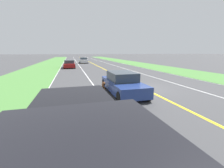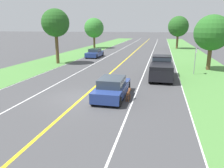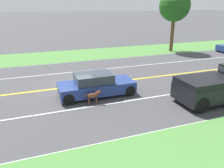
{
  "view_description": "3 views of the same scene",
  "coord_description": "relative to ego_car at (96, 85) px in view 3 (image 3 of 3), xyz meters",
  "views": [
    {
      "loc": [
        5.28,
        10.02,
        2.71
      ],
      "look_at": [
        2.87,
        1.36,
        0.79
      ],
      "focal_mm": 24.0,
      "sensor_mm": 36.0,
      "label": 1
    },
    {
      "loc": [
        5.17,
        -13.41,
        4.76
      ],
      "look_at": [
        2.12,
        0.11,
        1.12
      ],
      "focal_mm": 35.0,
      "sensor_mm": 36.0,
      "label": 2
    },
    {
      "loc": [
        14.25,
        -2.61,
        5.33
      ],
      "look_at": [
        2.78,
        1.58,
        0.91
      ],
      "focal_mm": 35.0,
      "sensor_mm": 36.0,
      "label": 3
    }
  ],
  "objects": [
    {
      "name": "grass_verge_left",
      "position": [
        -11.98,
        -0.8,
        -0.64
      ],
      "size": [
        6.0,
        160.0,
        0.03
      ],
      "primitive_type": "cube",
      "color": "#4C843D",
      "rests_on": "ground"
    },
    {
      "name": "dog",
      "position": [
        1.21,
        -0.48,
        -0.14
      ],
      "size": [
        0.28,
        1.09,
        0.82
      ],
      "rotation": [
        0.0,
        0.0,
        -0.09
      ],
      "color": "brown",
      "rests_on": "ground"
    },
    {
      "name": "centre_divider_line",
      "position": [
        -1.98,
        -0.8,
        -0.66
      ],
      "size": [
        0.18,
        160.0,
        0.01
      ],
      "primitive_type": "cube",
      "color": "yellow",
      "rests_on": "ground"
    },
    {
      "name": "roadside_tree_left_near",
      "position": [
        -10.28,
        12.51,
        4.56
      ],
      "size": [
        3.56,
        3.56,
        7.05
      ],
      "color": "brown",
      "rests_on": "ground"
    },
    {
      "name": "pickup_truck",
      "position": [
        3.27,
        6.84,
        0.35
      ],
      "size": [
        2.07,
        5.37,
        1.98
      ],
      "color": "black",
      "rests_on": "ground"
    },
    {
      "name": "lane_edge_line_left",
      "position": [
        -8.98,
        -0.8,
        -0.66
      ],
      "size": [
        0.14,
        160.0,
        0.01
      ],
      "primitive_type": "cube",
      "color": "white",
      "rests_on": "ground"
    },
    {
      "name": "ego_car",
      "position": [
        0.0,
        0.0,
        0.0
      ],
      "size": [
        1.9,
        4.66,
        1.41
      ],
      "color": "navy",
      "rests_on": "ground"
    },
    {
      "name": "lane_dash_same_dir",
      "position": [
        1.52,
        -0.8,
        -0.66
      ],
      "size": [
        0.1,
        160.0,
        0.01
      ],
      "primitive_type": "cube",
      "color": "white",
      "rests_on": "ground"
    },
    {
      "name": "lane_dash_oncoming",
      "position": [
        -5.48,
        -0.8,
        -0.66
      ],
      "size": [
        0.1,
        160.0,
        0.01
      ],
      "primitive_type": "cube",
      "color": "white",
      "rests_on": "ground"
    },
    {
      "name": "ground_plane",
      "position": [
        -1.98,
        -0.8,
        -0.66
      ],
      "size": [
        400.0,
        400.0,
        0.0
      ],
      "primitive_type": "plane",
      "color": "#424244"
    },
    {
      "name": "lane_edge_line_right",
      "position": [
        5.02,
        -0.8,
        -0.66
      ],
      "size": [
        0.14,
        160.0,
        0.01
      ],
      "primitive_type": "cube",
      "color": "white",
      "rests_on": "ground"
    }
  ]
}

